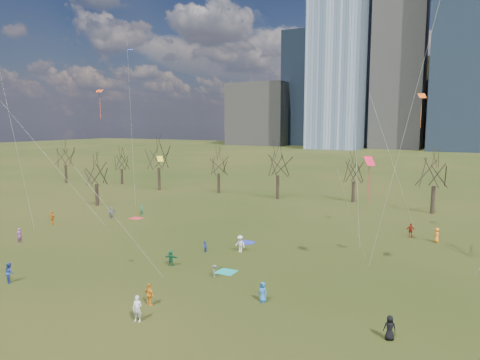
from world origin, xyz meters
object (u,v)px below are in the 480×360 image
at_px(blanket_navy, 247,242).
at_px(blanket_crimson, 136,218).
at_px(blanket_teal, 226,272).
at_px(person_0, 263,292).
at_px(person_4, 149,295).
at_px(person_1, 137,309).

distance_m(blanket_navy, blanket_crimson, 18.86).
relative_size(blanket_teal, blanket_navy, 1.00).
height_order(blanket_navy, person_0, person_0).
bearing_deg(blanket_teal, blanket_navy, 105.02).
bearing_deg(person_0, blanket_crimson, 160.14).
bearing_deg(blanket_navy, blanket_crimson, 168.18).
bearing_deg(blanket_navy, person_4, -87.18).
distance_m(blanket_navy, person_4, 17.51).
bearing_deg(blanket_teal, person_0, -38.81).
xyz_separation_m(person_1, person_4, (-0.88, 2.32, -0.08)).
bearing_deg(blanket_teal, blanket_crimson, 148.25).
xyz_separation_m(blanket_teal, person_0, (5.31, -4.27, 0.72)).
xyz_separation_m(person_0, person_4, (-6.88, -4.13, 0.05)).
distance_m(blanket_navy, person_1, 19.89).
bearing_deg(blanket_crimson, blanket_navy, -11.82).
bearing_deg(person_4, person_1, 126.22).
relative_size(blanket_navy, person_0, 1.08).
xyz_separation_m(blanket_teal, person_1, (-0.69, -10.73, 0.85)).
distance_m(blanket_teal, blanket_crimson, 24.57).
height_order(blanket_navy, person_4, person_4).
bearing_deg(blanket_crimson, person_1, -49.50).
relative_size(person_1, person_4, 1.10).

